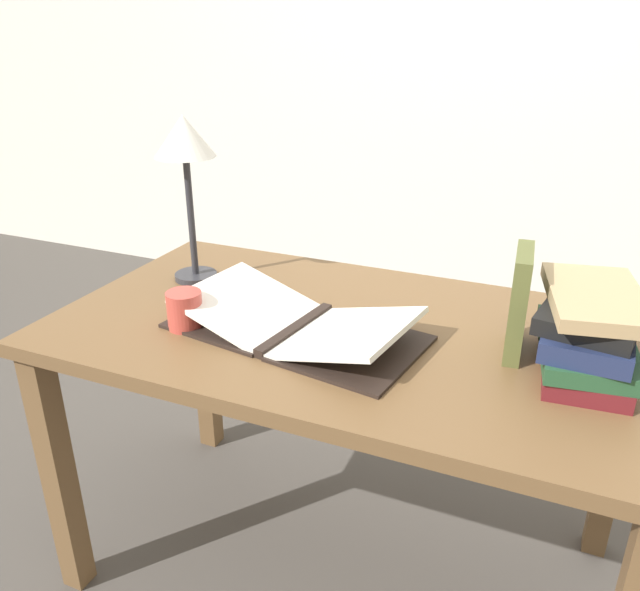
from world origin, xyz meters
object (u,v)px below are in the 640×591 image
at_px(book_stack_tall, 590,331).
at_px(book_standing_upright, 518,303).
at_px(coffee_mug, 185,310).
at_px(open_book, 295,324).
at_px(reading_lamp, 185,150).

distance_m(book_stack_tall, book_standing_upright, 0.15).
bearing_deg(coffee_mug, book_stack_tall, 10.29).
xyz_separation_m(book_stack_tall, coffee_mug, (-0.85, -0.15, -0.04)).
bearing_deg(book_standing_upright, open_book, -171.26).
bearing_deg(open_book, coffee_mug, -155.23).
xyz_separation_m(book_standing_upright, reading_lamp, (-0.85, 0.08, 0.24)).
height_order(book_standing_upright, coffee_mug, book_standing_upright).
distance_m(book_stack_tall, reading_lamp, 1.03).
xyz_separation_m(open_book, coffee_mug, (-0.24, -0.07, 0.02)).
bearing_deg(book_stack_tall, reading_lamp, 173.88).
height_order(open_book, reading_lamp, reading_lamp).
distance_m(book_standing_upright, coffee_mug, 0.73).
xyz_separation_m(book_stack_tall, book_standing_upright, (-0.14, 0.02, 0.03)).
relative_size(open_book, book_standing_upright, 2.69).
distance_m(book_stack_tall, coffee_mug, 0.86).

